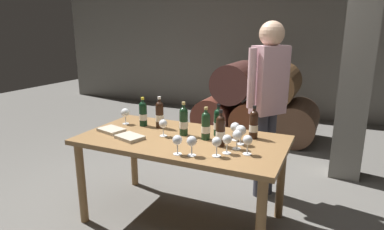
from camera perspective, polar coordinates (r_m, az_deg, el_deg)
The scene contains 25 objects.
ground_plane at distance 3.05m, azimuth -1.63°, elevation -17.68°, with size 14.00×14.00×0.00m, color #66635E.
cellar_back_wall at distance 6.61m, azimuth 14.86°, elevation 12.20°, with size 10.00×0.24×2.80m, color slate.
barrel_stack at distance 5.16m, azimuth 11.12°, elevation 1.94°, with size 1.86×0.90×1.15m.
stone_pillar at distance 3.93m, azimuth 26.98°, elevation 8.25°, with size 0.32×0.32×2.60m, color slate.
dining_table at distance 2.75m, azimuth -1.74°, elevation -5.83°, with size 1.70×0.90×0.76m.
wine_bottle_0 at distance 2.76m, azimuth 4.59°, elevation -1.20°, with size 0.07×0.07×0.27m.
wine_bottle_1 at distance 2.51m, azimuth 5.01°, elevation -2.71°, with size 0.07×0.07×0.29m.
wine_bottle_2 at distance 2.65m, azimuth 2.44°, elevation -1.82°, with size 0.07×0.07×0.27m.
wine_bottle_3 at distance 2.99m, azimuth -5.70°, elevation 0.13°, with size 0.07×0.07×0.29m.
wine_bottle_4 at distance 2.73m, azimuth 10.76°, elevation -1.58°, with size 0.07×0.07×0.28m.
wine_bottle_5 at distance 2.76m, azimuth -1.48°, elevation -1.02°, with size 0.07×0.07×0.29m.
wine_bottle_6 at distance 3.06m, azimuth -8.57°, elevation 0.28°, with size 0.07×0.07×0.27m.
wine_glass_0 at distance 3.15m, azimuth -11.63°, elevation 0.36°, with size 0.08×0.08×0.15m.
wine_glass_1 at distance 2.65m, azimuth 7.57°, elevation -2.22°, with size 0.08×0.08×0.15m.
wine_glass_2 at distance 2.37m, azimuth 9.72°, elevation -4.49°, with size 0.07×0.07×0.15m.
wine_glass_3 at distance 2.31m, azimuth -0.04°, elevation -4.72°, with size 0.07×0.07×0.15m.
wine_glass_4 at distance 2.74m, azimuth -5.08°, elevation -1.65°, with size 0.07×0.07×0.15m.
wine_glass_5 at distance 2.46m, azimuth 7.91°, elevation -3.63°, with size 0.07×0.07×0.15m.
wine_glass_6 at distance 2.37m, azimuth 6.16°, elevation -4.41°, with size 0.07×0.07×0.14m.
wine_glass_7 at distance 2.56m, azimuth 8.54°, elevation -2.78°, with size 0.08×0.08×0.16m.
wine_glass_8 at distance 2.34m, azimuth -2.58°, elevation -4.53°, with size 0.07×0.07×0.15m.
wine_glass_9 at distance 2.31m, azimuth 4.35°, elevation -4.86°, with size 0.07×0.07×0.14m.
tasting_notebook at distance 2.74m, azimuth -10.85°, elevation -3.83°, with size 0.22×0.16×0.03m, color #B2A893.
leather_ledger at distance 2.97m, azimuth -13.93°, elevation -2.57°, with size 0.22×0.16×0.03m, color #B2A893.
sommelier_presenting at distance 3.17m, azimuth 13.22°, elevation 3.60°, with size 0.33×0.42×1.72m.
Camera 1 is at (1.14, -2.31, 1.63)m, focal length 30.44 mm.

